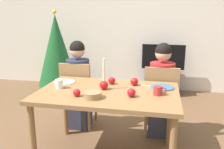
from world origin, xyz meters
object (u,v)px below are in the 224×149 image
Objects in this scene: apple_far_edge at (131,93)px; plate_left at (64,82)px; dining_table at (108,99)px; apple_near_candle at (77,93)px; person_left_child at (79,86)px; plate_right at (162,87)px; apple_by_left_plate at (112,81)px; chair_right at (161,97)px; tv_stand at (162,81)px; candle_centerpiece at (104,83)px; mug_right at (158,91)px; mug_left at (60,84)px; bowl_walnuts at (93,95)px; apple_by_right_mug at (134,82)px; christmas_tree at (57,50)px; person_right_child at (161,92)px; tv at (163,57)px; chair_left at (78,91)px.

plate_left is at bearing 158.36° from apple_far_edge.
apple_near_candle is at bearing -139.31° from dining_table.
apple_far_edge is at bearing -21.64° from plate_left.
person_left_child is 0.49m from plate_left.
plate_right is 2.94× the size of apple_far_edge.
plate_left reaches higher than dining_table.
apple_by_left_plate reaches higher than dining_table.
chair_right is 1.41× the size of tv_stand.
person_left_child is 0.81m from candle_centerpiece.
candle_centerpiece is 0.55m from mug_right.
plate_right is (-0.01, -2.09, 0.52)m from tv_stand.
bowl_walnuts is (0.42, -0.21, -0.02)m from mug_left.
chair_right is (0.53, 0.61, -0.15)m from dining_table.
candle_centerpiece is 0.52m from plate_left.
mug_left is at bearing -160.50° from apple_by_right_mug.
apple_near_candle reaches higher than plate_left.
chair_right reaches higher than plate_right.
apple_near_candle reaches higher than tv_stand.
chair_right is 0.57× the size of christmas_tree.
person_right_child reaches higher than apple_near_candle.
christmas_tree is 18.85× the size of apple_by_right_mug.
dining_table is at bearing -87.34° from apple_by_left_plate.
apple_near_candle is (-0.78, -0.86, 0.22)m from person_right_child.
candle_centerpiece is (0.49, -0.60, 0.25)m from person_left_child.
apple_near_candle is 0.86× the size of apple_by_right_mug.
chair_right is at bearing 69.36° from apple_far_edge.
candle_centerpiece is at bearing -135.81° from chair_right.
bowl_walnuts is at bearing -58.54° from christmas_tree.
apple_near_candle is 0.52m from apple_by_left_plate.
candle_centerpiece is 1.90× the size of bowl_walnuts.
chair_right is at bearing -90.00° from person_right_child.
apple_near_candle is (-0.25, -0.22, 0.12)m from dining_table.
candle_centerpiece is 3.94× the size of apple_far_edge.
tv is (0.54, 2.30, 0.04)m from dining_table.
apple_by_left_plate reaches higher than bowl_walnuts.
chair_left is 2.81× the size of candle_centerpiece.
apple_by_left_plate is (0.04, 0.20, -0.03)m from candle_centerpiece.
apple_by_right_mug is at bearing 46.44° from dining_table.
plate_right is at bearing -89.32° from person_right_child.
plate_right is at bearing 50.41° from apple_far_edge.
christmas_tree is 2.43m from candle_centerpiece.
chair_left is 12.52× the size of apple_near_candle.
apple_by_left_plate is (1.45, -1.77, -0.03)m from christmas_tree.
person_left_child is at bearing 130.35° from dining_table.
apple_by_left_plate is at bearing -36.78° from person_left_child.
apple_by_right_mug is (0.78, 0.06, 0.04)m from plate_left.
candle_centerpiece is at bearing -54.38° from christmas_tree.
chair_right is 11.52× the size of apple_by_left_plate.
mug_right is at bearing -93.12° from chair_right.
chair_right is at bearing -35.24° from christmas_tree.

